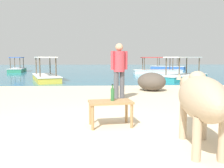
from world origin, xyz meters
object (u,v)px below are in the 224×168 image
(low_bench_table, at_px, (110,105))
(bottle, at_px, (113,94))
(boat_white, at_px, (157,70))
(boat_teal, at_px, (183,75))
(boat_yellow, at_px, (46,76))
(boat_blue, at_px, (168,67))
(boat_green, at_px, (17,69))
(person_standing, at_px, (119,67))
(cow, at_px, (201,98))

(low_bench_table, bearing_deg, bottle, 27.61)
(bottle, height_order, boat_white, boat_white)
(boat_teal, bearing_deg, boat_yellow, 137.72)
(boat_blue, xyz_separation_m, boat_white, (-3.04, -7.84, 0.00))
(low_bench_table, relative_size, bottle, 2.76)
(low_bench_table, relative_size, boat_green, 0.21)
(low_bench_table, bearing_deg, boat_yellow, 100.83)
(low_bench_table, xyz_separation_m, boat_blue, (7.26, 22.00, -0.13))
(low_bench_table, height_order, boat_white, boat_white)
(boat_green, xyz_separation_m, boat_white, (11.74, -3.49, 0.00))
(person_standing, height_order, boat_white, person_standing)
(boat_yellow, distance_m, boat_teal, 7.43)
(cow, distance_m, low_bench_table, 1.62)
(cow, height_order, boat_blue, boat_blue)
(boat_green, bearing_deg, person_standing, 17.84)
(boat_yellow, bearing_deg, cow, 4.11)
(cow, bearing_deg, boat_green, 32.87)
(boat_green, bearing_deg, boat_blue, 96.49)
(bottle, height_order, boat_yellow, boat_yellow)
(low_bench_table, xyz_separation_m, bottle, (0.04, 0.03, 0.20))
(cow, height_order, boat_teal, boat_teal)
(bottle, distance_m, boat_blue, 23.13)
(boat_blue, relative_size, boat_teal, 1.07)
(cow, xyz_separation_m, boat_white, (3.06, 15.25, -0.43))
(cow, height_order, bottle, cow)
(boat_yellow, bearing_deg, person_standing, 10.13)
(low_bench_table, xyz_separation_m, boat_green, (-7.52, 17.65, -0.13))
(bottle, xyz_separation_m, person_standing, (0.33, 2.62, 0.37))
(boat_teal, bearing_deg, boat_green, 101.33)
(person_standing, bearing_deg, boat_yellow, 10.08)
(bottle, height_order, boat_teal, boat_teal)
(boat_blue, bearing_deg, boat_white, -81.42)
(cow, relative_size, boat_green, 0.48)
(bottle, bearing_deg, cow, -44.86)
(boat_white, relative_size, boat_teal, 1.05)
(low_bench_table, xyz_separation_m, boat_teal, (4.35, 8.75, -0.13))
(bottle, height_order, boat_green, boat_green)
(cow, bearing_deg, boat_white, -3.34)
(low_bench_table, height_order, boat_yellow, boat_yellow)
(boat_teal, bearing_deg, boat_white, 49.53)
(cow, bearing_deg, low_bench_table, 54.80)
(person_standing, height_order, boat_green, person_standing)
(cow, relative_size, low_bench_table, 2.26)
(boat_white, bearing_deg, person_standing, 72.02)
(person_standing, xyz_separation_m, boat_white, (3.86, 11.51, -0.70))
(bottle, distance_m, person_standing, 2.67)
(cow, bearing_deg, bottle, 53.16)
(boat_teal, bearing_deg, bottle, -158.08)
(boat_blue, distance_m, boat_teal, 13.56)
(cow, distance_m, boat_white, 15.56)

